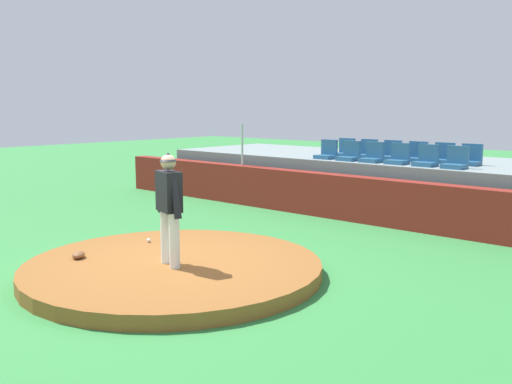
{
  "coord_description": "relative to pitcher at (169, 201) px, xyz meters",
  "views": [
    {
      "loc": [
        6.85,
        -5.72,
        2.68
      ],
      "look_at": [
        0.0,
        1.98,
        1.12
      ],
      "focal_mm": 40.01,
      "sensor_mm": 36.0,
      "label": 1
    }
  ],
  "objects": [
    {
      "name": "stadium_chair_10",
      "position": [
        0.93,
        7.81,
        0.21
      ],
      "size": [
        0.48,
        0.44,
        0.5
      ],
      "rotation": [
        0.0,
        0.0,
        3.14
      ],
      "color": "#285B85",
      "rests_on": "bleacher_platform"
    },
    {
      "name": "stadium_chair_0",
      "position": [
        -1.88,
        6.94,
        0.21
      ],
      "size": [
        0.48,
        0.44,
        0.5
      ],
      "rotation": [
        0.0,
        0.0,
        3.14
      ],
      "color": "#285B85",
      "rests_on": "bleacher_platform"
    },
    {
      "name": "stadium_chair_5",
      "position": [
        1.63,
        6.89,
        0.21
      ],
      "size": [
        0.48,
        0.44,
        0.5
      ],
      "rotation": [
        0.0,
        0.0,
        3.14
      ],
      "color": "#285B85",
      "rests_on": "bleacher_platform"
    },
    {
      "name": "stadium_chair_6",
      "position": [
        -1.89,
        7.82,
        0.21
      ],
      "size": [
        0.48,
        0.44,
        0.5
      ],
      "rotation": [
        0.0,
        0.0,
        3.14
      ],
      "color": "#285B85",
      "rests_on": "bleacher_platform"
    },
    {
      "name": "pitchers_mound",
      "position": [
        -0.13,
        0.17,
        -1.13
      ],
      "size": [
        4.73,
        4.73,
        0.22
      ],
      "primitive_type": "cylinder",
      "color": "brown",
      "rests_on": "ground_plane"
    },
    {
      "name": "stadium_chair_11",
      "position": [
        1.6,
        7.79,
        0.21
      ],
      "size": [
        0.48,
        0.44,
        0.5
      ],
      "rotation": [
        0.0,
        0.0,
        3.14
      ],
      "color": "#285B85",
      "rests_on": "bleacher_platform"
    },
    {
      "name": "stadium_chair_3",
      "position": [
        0.2,
        6.93,
        0.21
      ],
      "size": [
        0.48,
        0.44,
        0.5
      ],
      "rotation": [
        0.0,
        0.0,
        3.14
      ],
      "color": "#285B85",
      "rests_on": "bleacher_platform"
    },
    {
      "name": "baseball",
      "position": [
        -1.46,
        0.71,
        -0.99
      ],
      "size": [
        0.07,
        0.07,
        0.07
      ],
      "primitive_type": "sphere",
      "color": "white",
      "rests_on": "pitchers_mound"
    },
    {
      "name": "brick_barrier",
      "position": [
        -0.13,
        5.83,
        -0.71
      ],
      "size": [
        16.73,
        0.4,
        1.06
      ],
      "primitive_type": "cube",
      "color": "maroon",
      "rests_on": "ground_plane"
    },
    {
      "name": "ground_plane",
      "position": [
        -0.13,
        0.17,
        -1.24
      ],
      "size": [
        60.0,
        60.0,
        0.0
      ],
      "primitive_type": "plane",
      "color": "#358740"
    },
    {
      "name": "fielding_glove",
      "position": [
        -1.45,
        -0.73,
        -0.97
      ],
      "size": [
        0.36,
        0.35,
        0.11
      ],
      "primitive_type": "ellipsoid",
      "rotation": [
        0.0,
        0.0,
        2.4
      ],
      "color": "brown",
      "rests_on": "pitchers_mound"
    },
    {
      "name": "fence_post_left",
      "position": [
        -3.91,
        5.83,
        0.39
      ],
      "size": [
        0.06,
        0.06,
        1.16
      ],
      "primitive_type": "cylinder",
      "color": "silver",
      "rests_on": "brick_barrier"
    },
    {
      "name": "stadium_chair_8",
      "position": [
        -0.47,
        7.81,
        0.21
      ],
      "size": [
        0.48,
        0.44,
        0.5
      ],
      "rotation": [
        0.0,
        0.0,
        3.14
      ],
      "color": "#285B85",
      "rests_on": "bleacher_platform"
    },
    {
      "name": "stadium_chair_7",
      "position": [
        -1.18,
        7.82,
        0.21
      ],
      "size": [
        0.48,
        0.44,
        0.5
      ],
      "rotation": [
        0.0,
        0.0,
        3.14
      ],
      "color": "#285B85",
      "rests_on": "bleacher_platform"
    },
    {
      "name": "stadium_chair_2",
      "position": [
        -0.48,
        6.91,
        0.21
      ],
      "size": [
        0.48,
        0.44,
        0.5
      ],
      "rotation": [
        0.0,
        0.0,
        3.14
      ],
      "color": "#285B85",
      "rests_on": "bleacher_platform"
    },
    {
      "name": "bleacher_platform",
      "position": [
        -0.13,
        8.34,
        -0.59
      ],
      "size": [
        14.35,
        3.91,
        1.3
      ],
      "primitive_type": "cube",
      "color": "gray",
      "rests_on": "ground_plane"
    },
    {
      "name": "stadium_chair_1",
      "position": [
        -1.15,
        6.9,
        0.21
      ],
      "size": [
        0.48,
        0.44,
        0.5
      ],
      "rotation": [
        0.0,
        0.0,
        3.14
      ],
      "color": "#285B85",
      "rests_on": "bleacher_platform"
    },
    {
      "name": "pitcher",
      "position": [
        0.0,
        0.0,
        0.0
      ],
      "size": [
        0.8,
        0.39,
        1.76
      ],
      "rotation": [
        0.0,
        0.0,
        -0.31
      ],
      "color": "white",
      "rests_on": "pitchers_mound"
    },
    {
      "name": "stadium_chair_4",
      "position": [
        0.92,
        6.93,
        0.21
      ],
      "size": [
        0.48,
        0.44,
        0.5
      ],
      "rotation": [
        0.0,
        0.0,
        3.14
      ],
      "color": "#285B85",
      "rests_on": "bleacher_platform"
    },
    {
      "name": "stadium_chair_9",
      "position": [
        0.24,
        7.8,
        0.21
      ],
      "size": [
        0.48,
        0.44,
        0.5
      ],
      "rotation": [
        0.0,
        0.0,
        3.14
      ],
      "color": "#285B85",
      "rests_on": "bleacher_platform"
    }
  ]
}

